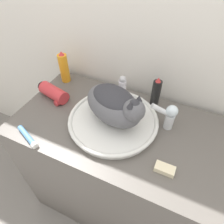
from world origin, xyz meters
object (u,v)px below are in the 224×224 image
at_px(deodorant_stick, 122,87).
at_px(hairspray_can_black, 156,94).
at_px(cat, 115,104).
at_px(soap_bar, 165,169).
at_px(spray_bottle_trigger, 64,68).
at_px(faucet, 169,115).
at_px(cream_tube, 28,137).
at_px(hair_dryer, 54,93).

height_order(deodorant_stick, hairspray_can_black, hairspray_can_black).
relative_size(cat, soap_bar, 4.35).
relative_size(deodorant_stick, soap_bar, 1.73).
relative_size(spray_bottle_trigger, hairspray_can_black, 1.07).
height_order(hairspray_can_black, soap_bar, hairspray_can_black).
relative_size(faucet, soap_bar, 1.81).
bearing_deg(deodorant_stick, cream_tube, -121.40).
bearing_deg(hair_dryer, soap_bar, 177.78).
distance_m(faucet, cream_tube, 0.64).
distance_m(spray_bottle_trigger, hairspray_can_black, 0.55).
distance_m(cat, hair_dryer, 0.39).
bearing_deg(cream_tube, faucet, 31.10).
xyz_separation_m(faucet, deodorant_stick, (-0.28, 0.12, -0.01)).
relative_size(hairspray_can_black, soap_bar, 2.30).
xyz_separation_m(faucet, soap_bar, (0.05, -0.23, -0.07)).
xyz_separation_m(cat, soap_bar, (0.28, -0.14, -0.12)).
bearing_deg(hair_dryer, hairspray_can_black, -149.22).
height_order(faucet, cream_tube, faucet).
bearing_deg(faucet, hairspray_can_black, -70.03).
xyz_separation_m(cat, spray_bottle_trigger, (-0.42, 0.20, -0.04)).
bearing_deg(faucet, cat, 1.08).
height_order(hair_dryer, soap_bar, hair_dryer).
bearing_deg(cat, spray_bottle_trigger, 173.83).
bearing_deg(spray_bottle_trigger, deodorant_stick, 0.00).
bearing_deg(hair_dryer, spray_bottle_trigger, -64.75).
xyz_separation_m(faucet, cream_tube, (-0.55, -0.33, -0.07)).
height_order(spray_bottle_trigger, deodorant_stick, spray_bottle_trigger).
relative_size(deodorant_stick, hair_dryer, 0.70).
bearing_deg(soap_bar, spray_bottle_trigger, 153.60).
xyz_separation_m(faucet, hair_dryer, (-0.61, -0.05, -0.04)).
height_order(hairspray_can_black, hair_dryer, hairspray_can_black).
xyz_separation_m(spray_bottle_trigger, cream_tube, (0.10, -0.45, -0.08)).
height_order(cat, hair_dryer, cat).
height_order(spray_bottle_trigger, cream_tube, spray_bottle_trigger).
relative_size(faucet, cream_tube, 0.95).
bearing_deg(hairspray_can_black, spray_bottle_trigger, -180.00).
relative_size(cat, hair_dryer, 1.75).
relative_size(hair_dryer, soap_bar, 2.49).
distance_m(deodorant_stick, hairspray_can_black, 0.18).
bearing_deg(cream_tube, cat, 37.36).
height_order(faucet, deodorant_stick, faucet).
distance_m(deodorant_stick, soap_bar, 0.48).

